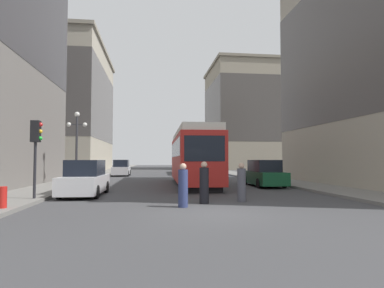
# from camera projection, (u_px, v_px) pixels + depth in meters

# --- Properties ---
(ground_plane) EXTENTS (200.00, 200.00, 0.00)m
(ground_plane) POSITION_uv_depth(u_px,v_px,m) (215.00, 213.00, 11.26)
(ground_plane) COLOR #424244
(sidewalk_left) EXTENTS (3.03, 120.00, 0.15)m
(sidewalk_left) POSITION_uv_depth(u_px,v_px,m) (110.00, 171.00, 49.89)
(sidewalk_left) COLOR gray
(sidewalk_left) RESTS_ON ground
(sidewalk_right) EXTENTS (3.03, 120.00, 0.15)m
(sidewalk_right) POSITION_uv_depth(u_px,v_px,m) (218.00, 171.00, 51.94)
(sidewalk_right) COLOR gray
(sidewalk_right) RESTS_ON ground
(streetcar) EXTENTS (2.95, 12.85, 3.89)m
(streetcar) POSITION_uv_depth(u_px,v_px,m) (193.00, 156.00, 23.92)
(streetcar) COLOR black
(streetcar) RESTS_ON ground
(transit_bus) EXTENTS (2.86, 12.75, 3.45)m
(transit_bus) POSITION_uv_depth(u_px,v_px,m) (198.00, 159.00, 43.69)
(transit_bus) COLOR black
(transit_bus) RESTS_ON ground
(parked_car_left_near) EXTENTS (1.98, 4.67, 1.82)m
(parked_car_left_near) POSITION_uv_depth(u_px,v_px,m) (85.00, 179.00, 16.87)
(parked_car_left_near) COLOR black
(parked_car_left_near) RESTS_ON ground
(parked_car_left_mid) EXTENTS (1.91, 4.24, 1.82)m
(parked_car_left_mid) POSITION_uv_depth(u_px,v_px,m) (121.00, 168.00, 37.21)
(parked_car_left_mid) COLOR black
(parked_car_left_mid) RESTS_ON ground
(parked_car_right_far) EXTENTS (1.92, 4.96, 1.82)m
(parked_car_right_far) POSITION_uv_depth(u_px,v_px,m) (264.00, 174.00, 22.74)
(parked_car_right_far) COLOR black
(parked_car_right_far) RESTS_ON ground
(pedestrian_crossing_near) EXTENTS (0.38, 0.38, 1.70)m
(pedestrian_crossing_near) POSITION_uv_depth(u_px,v_px,m) (183.00, 187.00, 12.75)
(pedestrian_crossing_near) COLOR navy
(pedestrian_crossing_near) RESTS_ON ground
(pedestrian_crossing_far) EXTENTS (0.39, 0.39, 1.76)m
(pedestrian_crossing_far) POSITION_uv_depth(u_px,v_px,m) (204.00, 184.00, 13.79)
(pedestrian_crossing_far) COLOR black
(pedestrian_crossing_far) RESTS_ON ground
(pedestrian_on_sidewalk) EXTENTS (0.38, 0.38, 1.70)m
(pedestrian_on_sidewalk) POSITION_uv_depth(u_px,v_px,m) (242.00, 183.00, 14.52)
(pedestrian_on_sidewalk) COLOR #4C4C56
(pedestrian_on_sidewalk) RESTS_ON ground
(traffic_light_near_left) EXTENTS (0.47, 0.36, 3.41)m
(traffic_light_near_left) POSITION_uv_depth(u_px,v_px,m) (36.00, 139.00, 14.46)
(traffic_light_near_left) COLOR #232328
(traffic_light_near_left) RESTS_ON sidewalk_left
(lamp_post_left_near) EXTENTS (1.41, 0.36, 5.09)m
(lamp_post_left_near) POSITION_uv_depth(u_px,v_px,m) (77.00, 136.00, 23.32)
(lamp_post_left_near) COLOR #333338
(lamp_post_left_near) RESTS_ON sidewalk_left
(fire_hydrant) EXTENTS (0.26, 0.26, 0.75)m
(fire_hydrant) POSITION_uv_depth(u_px,v_px,m) (3.00, 197.00, 11.47)
(fire_hydrant) COLOR red
(fire_hydrant) RESTS_ON sidewalk_left
(building_left_corner) EXTENTS (15.57, 24.41, 19.81)m
(building_left_corner) POSITION_uv_depth(u_px,v_px,m) (57.00, 108.00, 52.96)
(building_left_corner) COLOR #B2A893
(building_left_corner) RESTS_ON ground
(building_right_midblock) EXTENTS (14.39, 17.48, 20.77)m
(building_right_midblock) POSITION_uv_depth(u_px,v_px,m) (245.00, 116.00, 67.04)
(building_right_midblock) COLOR gray
(building_right_midblock) RESTS_ON ground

